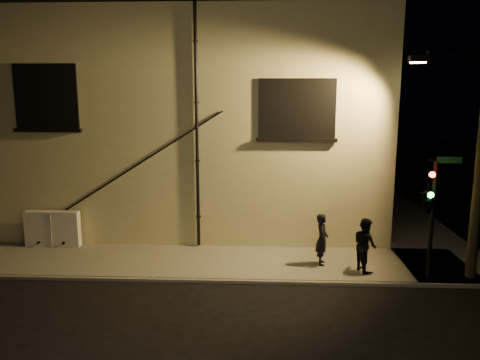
{
  "coord_description": "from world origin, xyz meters",
  "views": [
    {
      "loc": [
        0.43,
        -13.01,
        5.53
      ],
      "look_at": [
        -0.27,
        1.8,
        2.75
      ],
      "focal_mm": 35.0,
      "sensor_mm": 36.0,
      "label": 1
    }
  ],
  "objects_px": {
    "traffic_signal": "(428,198)",
    "streetlamp_pole": "(477,155)",
    "pedestrian_a": "(322,239)",
    "utility_cabinet": "(53,229)",
    "pedestrian_b": "(365,245)"
  },
  "relations": [
    {
      "from": "traffic_signal",
      "to": "streetlamp_pole",
      "type": "distance_m",
      "value": 1.9
    },
    {
      "from": "pedestrian_a",
      "to": "traffic_signal",
      "type": "distance_m",
      "value": 3.43
    },
    {
      "from": "streetlamp_pole",
      "to": "utility_cabinet",
      "type": "bearing_deg",
      "value": 171.03
    },
    {
      "from": "utility_cabinet",
      "to": "streetlamp_pole",
      "type": "relative_size",
      "value": 0.27
    },
    {
      "from": "utility_cabinet",
      "to": "pedestrian_b",
      "type": "xyz_separation_m",
      "value": [
        10.61,
        -1.85,
        0.19
      ]
    },
    {
      "from": "pedestrian_b",
      "to": "streetlamp_pole",
      "type": "relative_size",
      "value": 0.23
    },
    {
      "from": "pedestrian_b",
      "to": "utility_cabinet",
      "type": "bearing_deg",
      "value": 61.18
    },
    {
      "from": "utility_cabinet",
      "to": "pedestrian_a",
      "type": "height_order",
      "value": "pedestrian_a"
    },
    {
      "from": "streetlamp_pole",
      "to": "traffic_signal",
      "type": "bearing_deg",
      "value": -165.33
    },
    {
      "from": "utility_cabinet",
      "to": "traffic_signal",
      "type": "bearing_deg",
      "value": -11.69
    },
    {
      "from": "traffic_signal",
      "to": "streetlamp_pole",
      "type": "height_order",
      "value": "streetlamp_pole"
    },
    {
      "from": "pedestrian_a",
      "to": "traffic_signal",
      "type": "xyz_separation_m",
      "value": [
        2.8,
        -1.14,
        1.62
      ]
    },
    {
      "from": "utility_cabinet",
      "to": "traffic_signal",
      "type": "height_order",
      "value": "traffic_signal"
    },
    {
      "from": "utility_cabinet",
      "to": "pedestrian_a",
      "type": "distance_m",
      "value": 9.46
    },
    {
      "from": "utility_cabinet",
      "to": "pedestrian_b",
      "type": "relative_size",
      "value": 1.17
    }
  ]
}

